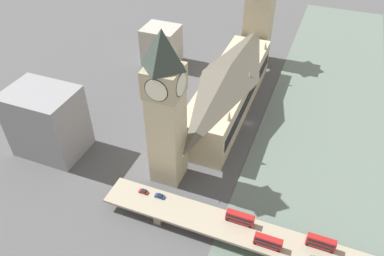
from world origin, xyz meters
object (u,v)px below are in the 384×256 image
Objects in this scene: victoria_tower at (258,23)px; double_decker_bus_rear at (240,218)px; double_decker_bus_mid at (321,242)px; car_southbound_mid at (144,191)px; double_decker_bus_lead at (268,242)px; parliament_hall at (229,88)px; road_bridge at (299,250)px; clock_tower at (166,107)px; car_northbound_lead at (160,196)px.

double_decker_bus_rear is at bearing 101.55° from victoria_tower.
double_decker_bus_mid is 70.52m from car_southbound_mid.
double_decker_bus_lead is at bearing 152.55° from double_decker_bus_rear.
double_decker_bus_rear is at bearing 110.00° from parliament_hall.
double_decker_bus_lead is at bearing 16.14° from road_bridge.
road_bridge is at bearing 26.11° from double_decker_bus_mid.
double_decker_bus_lead is at bearing 115.83° from parliament_hall.
road_bridge is 23.80m from double_decker_bus_rear.
double_decker_bus_mid is (-67.33, 17.94, -29.37)m from clock_tower.
parliament_hall reaches higher than double_decker_bus_lead.
double_decker_bus_rear reaches higher than road_bridge.
clock_tower is 72.50m from road_bridge.
double_decker_bus_mid reaches higher than road_bridge.
car_northbound_lead is at bearing 85.54° from parliament_hall.
clock_tower is at bearing 80.21° from parliament_hall.
parliament_hall is 60.76m from victoria_tower.
victoria_tower is 13.63× the size of car_northbound_lead.
double_decker_bus_lead reaches higher than car_northbound_lead.
double_decker_bus_rear is 2.81× the size of car_southbound_mid.
parliament_hall is at bearing -99.80° from car_southbound_mid.
double_decker_bus_mid is (-17.56, -6.38, 0.16)m from double_decker_bus_lead.
double_decker_bus_rear is at bearing -179.69° from car_southbound_mid.
victoria_tower reaches higher than car_northbound_lead.
parliament_hall is 77.54m from car_southbound_mid.
clock_tower is 6.51× the size of double_decker_bus_rear.
parliament_hall is 91.46m from double_decker_bus_lead.
victoria_tower is (-9.93, -117.38, -11.94)m from clock_tower.
car_southbound_mid is at bearing 80.16° from clock_tower.
road_bridge is at bearing -163.86° from double_decker_bus_lead.
double_decker_bus_lead reaches higher than car_southbound_mid.
car_northbound_lead is at bearing 102.80° from clock_tower.
victoria_tower is at bearing -94.83° from clock_tower.
car_southbound_mid is at bearing -6.59° from double_decker_bus_lead.
road_bridge is 15.10× the size of double_decker_bus_lead.
road_bridge is 64.13m from car_southbound_mid.
road_bridge is 56.92m from car_northbound_lead.
clock_tower is 75.62m from double_decker_bus_mid.
victoria_tower is at bearing -78.45° from double_decker_bus_rear.
clock_tower is (9.98, 57.86, 24.13)m from parliament_hall.
victoria_tower is 14.57× the size of car_southbound_mid.
car_southbound_mid is at bearing 0.31° from double_decker_bus_rear.
road_bridge is (-50.90, 78.96, -9.11)m from parliament_hall.
parliament_hall is at bearing -57.20° from road_bridge.
double_decker_bus_rear is at bearing 179.89° from car_northbound_lead.
road_bridge is at bearing 160.88° from clock_tower.
clock_tower is 36.47m from car_northbound_lead.
road_bridge is (-50.95, 138.48, -21.30)m from victoria_tower.
victoria_tower is 148.02m from double_decker_bus_mid.
parliament_hall is at bearing -70.00° from double_decker_bus_rear.
road_bridge is 14.25× the size of double_decker_bus_rear.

